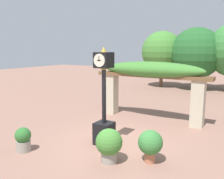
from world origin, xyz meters
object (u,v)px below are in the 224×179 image
at_px(potted_plant_near_left, 150,144).
at_px(potted_plant_near_right, 23,139).
at_px(pedestal_clock, 104,106).
at_px(potted_plant_far_left, 109,144).

height_order(potted_plant_near_left, potted_plant_near_right, potted_plant_near_left).
relative_size(pedestal_clock, potted_plant_near_right, 4.24).
bearing_deg(potted_plant_near_left, potted_plant_far_left, -148.46).
xyz_separation_m(pedestal_clock, potted_plant_far_left, (0.83, -1.03, -0.74)).
distance_m(pedestal_clock, potted_plant_near_left, 1.99).
bearing_deg(potted_plant_near_right, potted_plant_far_left, 15.63).
bearing_deg(potted_plant_near_right, potted_plant_near_left, 20.28).
xyz_separation_m(pedestal_clock, potted_plant_near_left, (1.79, -0.43, -0.73)).
distance_m(potted_plant_near_left, potted_plant_far_left, 1.14).
bearing_deg(pedestal_clock, potted_plant_near_right, -135.77).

